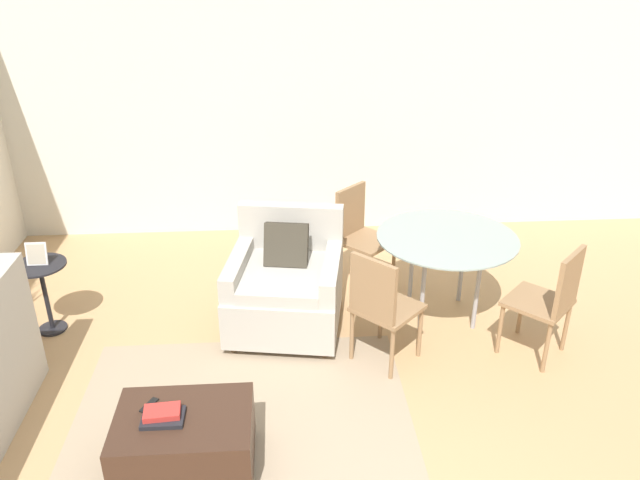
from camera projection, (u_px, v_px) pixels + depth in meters
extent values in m
cube|color=silver|center=(282.00, 102.00, 6.23)|extent=(12.00, 0.06, 2.75)
cube|color=gray|center=(243.00, 415.00, 4.12)|extent=(2.21, 1.70, 0.00)
cube|color=beige|center=(241.00, 456.00, 3.80)|extent=(2.17, 0.06, 0.00)
cube|color=beige|center=(242.00, 428.00, 4.01)|extent=(2.17, 0.06, 0.00)
cube|color=beige|center=(244.00, 403.00, 4.23)|extent=(2.17, 0.06, 0.00)
cube|color=beige|center=(245.00, 380.00, 4.45)|extent=(2.17, 0.06, 0.00)
cube|color=beige|center=(247.00, 359.00, 4.67)|extent=(2.17, 0.06, 0.00)
cube|color=#B2ADA3|center=(286.00, 300.00, 4.97)|extent=(0.99, 1.03, 0.37)
cube|color=#B2ADA3|center=(284.00, 277.00, 4.84)|extent=(0.74, 0.88, 0.10)
cube|color=#B2ADA3|center=(291.00, 232.00, 5.14)|extent=(0.86, 0.26, 0.48)
cube|color=#B2ADA3|center=(238.00, 267.00, 4.88)|extent=(0.26, 0.84, 0.20)
cube|color=#B2ADA3|center=(332.00, 271.00, 4.81)|extent=(0.26, 0.84, 0.20)
cylinder|color=brown|center=(234.00, 348.00, 4.76)|extent=(0.05, 0.05, 0.06)
cylinder|color=brown|center=(325.00, 353.00, 4.70)|extent=(0.05, 0.05, 0.06)
cylinder|color=brown|center=(253.00, 298.00, 5.43)|extent=(0.05, 0.05, 0.06)
cylinder|color=brown|center=(332.00, 302.00, 5.37)|extent=(0.05, 0.05, 0.06)
cube|color=#383328|center=(286.00, 245.00, 4.88)|extent=(0.37, 0.25, 0.36)
cube|color=#382319|center=(185.00, 440.00, 3.62)|extent=(0.79, 0.57, 0.35)
cylinder|color=black|center=(138.00, 440.00, 3.90)|extent=(0.04, 0.04, 0.04)
cylinder|color=black|center=(248.00, 435.00, 3.94)|extent=(0.04, 0.04, 0.04)
cube|color=black|center=(163.00, 418.00, 3.52)|extent=(0.24, 0.17, 0.03)
cube|color=#B72D28|center=(162.00, 412.00, 3.51)|extent=(0.21, 0.15, 0.03)
cube|color=black|center=(149.00, 405.00, 3.63)|extent=(0.10, 0.14, 0.01)
cylinder|color=black|center=(39.00, 265.00, 4.79)|extent=(0.40, 0.40, 0.02)
cylinder|color=black|center=(46.00, 298.00, 4.91)|extent=(0.04, 0.04, 0.56)
cylinder|color=black|center=(53.00, 328.00, 5.04)|extent=(0.22, 0.22, 0.02)
cube|color=silver|center=(36.00, 254.00, 4.74)|extent=(0.16, 0.05, 0.18)
cube|color=#B2A893|center=(36.00, 254.00, 4.74)|extent=(0.13, 0.03, 0.15)
cube|color=silver|center=(39.00, 258.00, 4.78)|extent=(0.02, 0.04, 0.09)
cylinder|color=#8C9E99|center=(447.00, 237.00, 4.93)|extent=(1.12, 1.12, 0.01)
cylinder|color=#99999E|center=(423.00, 292.00, 4.88)|extent=(0.04, 0.04, 0.71)
cylinder|color=#99999E|center=(477.00, 290.00, 4.91)|extent=(0.04, 0.04, 0.71)
cylinder|color=#99999E|center=(412.00, 266.00, 5.27)|extent=(0.04, 0.04, 0.71)
cylinder|color=#99999E|center=(462.00, 264.00, 5.30)|extent=(0.04, 0.04, 0.71)
cube|color=#93704C|center=(387.00, 308.00, 4.52)|extent=(0.59, 0.59, 0.03)
cube|color=#93704C|center=(373.00, 289.00, 4.28)|extent=(0.29, 0.29, 0.45)
cylinder|color=#93704C|center=(420.00, 332.00, 4.63)|extent=(0.03, 0.03, 0.42)
cylinder|color=#93704C|center=(381.00, 315.00, 4.84)|extent=(0.03, 0.03, 0.42)
cylinder|color=#93704C|center=(392.00, 354.00, 4.39)|extent=(0.03, 0.03, 0.42)
cylinder|color=#93704C|center=(352.00, 335.00, 4.60)|extent=(0.03, 0.03, 0.42)
cube|color=#93704C|center=(538.00, 302.00, 4.59)|extent=(0.59, 0.59, 0.03)
cube|color=#93704C|center=(569.00, 282.00, 4.37)|extent=(0.29, 0.29, 0.45)
cylinder|color=#93704C|center=(521.00, 310.00, 4.91)|extent=(0.03, 0.03, 0.42)
cylinder|color=#93704C|center=(500.00, 329.00, 4.67)|extent=(0.03, 0.03, 0.42)
cylinder|color=#93704C|center=(566.00, 327.00, 4.70)|extent=(0.03, 0.03, 0.42)
cylinder|color=#93704C|center=(547.00, 348.00, 4.45)|extent=(0.03, 0.03, 0.42)
cube|color=#93704C|center=(367.00, 241.00, 5.52)|extent=(0.59, 0.59, 0.03)
cube|color=#93704C|center=(350.00, 210.00, 5.53)|extent=(0.29, 0.29, 0.45)
cylinder|color=#93704C|center=(370.00, 277.00, 5.39)|extent=(0.03, 0.03, 0.42)
cylinder|color=#93704C|center=(394.00, 262.00, 5.64)|extent=(0.03, 0.03, 0.42)
cylinder|color=#93704C|center=(338.00, 264.00, 5.60)|extent=(0.03, 0.03, 0.42)
cylinder|color=#93704C|center=(362.00, 251.00, 5.85)|extent=(0.03, 0.03, 0.42)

